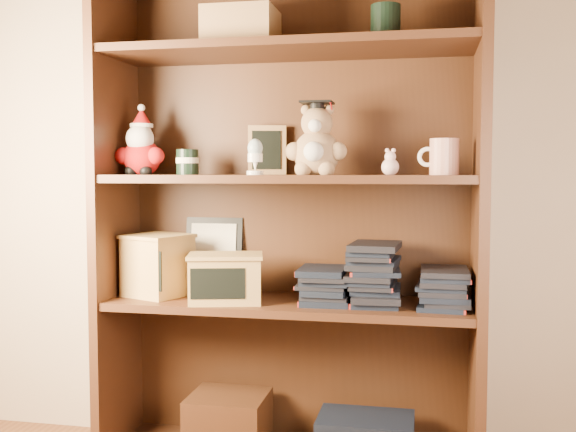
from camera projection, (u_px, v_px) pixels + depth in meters
The scene contains 16 objects.
bookcase at pixel (290, 228), 2.18m from camera, with size 1.20×0.35×1.60m.
shelf_lower at pixel (288, 304), 2.14m from camera, with size 1.14×0.33×0.02m.
shelf_upper at pixel (288, 179), 2.12m from camera, with size 1.14×0.33×0.02m.
santa_plush at pixel (141, 148), 2.20m from camera, with size 0.17×0.12×0.24m.
teachers_tin at pixel (187, 162), 2.18m from camera, with size 0.07×0.07×0.08m.
chalkboard_plaque at pixel (267, 151), 2.24m from camera, with size 0.13×0.08×0.16m.
egg_cup at pixel (255, 155), 2.06m from camera, with size 0.05×0.05×0.11m.
grad_teddy_bear at pixel (317, 146), 2.08m from camera, with size 0.19×0.17×0.23m.
pink_figurine at pixel (390, 165), 2.05m from camera, with size 0.05×0.05×0.08m.
teacher_mug at pixel (443, 157), 2.02m from camera, with size 0.12×0.09×0.11m.
certificate_frame at pixel (214, 254), 2.33m from camera, with size 0.20×0.05×0.25m.
treats_box at pixel (158, 265), 2.22m from camera, with size 0.24×0.24×0.20m.
pencils_box at pixel (225, 278), 2.11m from camera, with size 0.27×0.22×0.15m.
book_stack_left at pixel (326, 284), 2.11m from camera, with size 0.14×0.20×0.11m.
book_stack_mid at pixel (374, 273), 2.08m from camera, with size 0.14×0.20×0.19m.
book_stack_right at pixel (445, 286), 2.04m from camera, with size 0.14×0.20×0.13m.
Camera 1 is at (0.54, -0.77, 0.96)m, focal length 42.00 mm.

